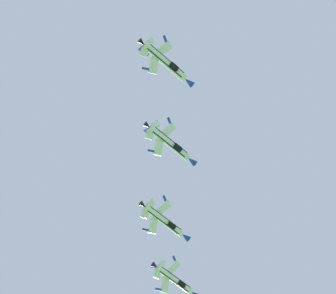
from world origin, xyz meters
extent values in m
cylinder|color=white|center=(33.56, 98.03, 141.59)|extent=(11.62, 6.55, 1.70)
cube|color=black|center=(33.70, 97.72, 141.28)|extent=(9.69, 5.37, 1.33)
cone|color=#1938A8|center=(40.06, 101.01, 141.59)|extent=(2.83, 2.42, 1.56)
cone|color=black|center=(27.42, 95.21, 141.59)|extent=(2.02, 1.90, 1.36)
ellipsoid|color=#192333|center=(35.76, 99.55, 142.03)|extent=(3.56, 2.75, 1.55)
cube|color=black|center=(35.77, 98.39, 141.04)|extent=(2.57, 2.16, 1.38)
cube|color=white|center=(31.28, 98.87, 139.63)|extent=(2.07, 3.11, 3.21)
cube|color=#1938A8|center=(29.67, 99.71, 138.09)|extent=(1.63, 0.65, 0.57)
cube|color=white|center=(32.77, 95.64, 143.45)|extent=(3.54, 3.34, 3.21)
cube|color=#1938A8|center=(32.35, 93.87, 144.98)|extent=(1.41, 1.61, 0.57)
cube|color=white|center=(28.49, 96.84, 140.48)|extent=(1.77, 1.69, 1.72)
cube|color=white|center=(29.36, 94.95, 142.71)|extent=(2.34, 2.35, 1.72)
cube|color=#1938A8|center=(28.64, 97.23, 142.83)|extent=(3.21, 2.94, 1.92)
cylinder|color=white|center=(25.30, 79.83, 139.00)|extent=(11.62, 6.55, 1.70)
cube|color=black|center=(25.43, 79.54, 138.65)|extent=(9.72, 5.43, 1.26)
cone|color=#1938A8|center=(31.80, 82.81, 139.00)|extent=(2.83, 2.42, 1.56)
cone|color=black|center=(19.17, 77.01, 139.00)|extent=(2.02, 1.90, 1.36)
ellipsoid|color=#192333|center=(27.53, 81.31, 139.48)|extent=(3.56, 2.75, 1.55)
cube|color=black|center=(27.49, 80.24, 138.40)|extent=(2.58, 2.17, 1.36)
cube|color=white|center=(22.95, 80.83, 137.21)|extent=(2.09, 3.38, 2.94)
cube|color=#1938A8|center=(21.28, 81.80, 135.81)|extent=(1.63, 0.67, 0.55)
cube|color=white|center=(24.58, 77.28, 140.67)|extent=(3.76, 3.50, 2.94)
cube|color=#1938A8|center=(24.22, 75.39, 142.07)|extent=(1.43, 1.62, 0.55)
cube|color=white|center=(20.19, 78.74, 137.99)|extent=(1.78, 1.83, 1.58)
cube|color=white|center=(21.14, 76.66, 140.02)|extent=(2.44, 2.44, 1.58)
cube|color=#1938A8|center=(20.44, 78.92, 140.36)|extent=(3.15, 2.79, 2.08)
cylinder|color=white|center=(20.73, 59.76, 140.40)|extent=(11.62, 6.55, 1.70)
cube|color=black|center=(20.88, 59.45, 140.08)|extent=(9.70, 5.37, 1.33)
cone|color=#1938A8|center=(27.23, 62.74, 140.40)|extent=(2.83, 2.42, 1.56)
cone|color=black|center=(14.60, 56.94, 140.40)|extent=(2.02, 1.90, 1.36)
ellipsoid|color=#192333|center=(22.94, 61.28, 140.83)|extent=(3.56, 2.75, 1.55)
cube|color=black|center=(22.94, 60.12, 139.85)|extent=(2.57, 2.16, 1.38)
cube|color=white|center=(18.45, 60.61, 138.44)|extent=(2.07, 3.13, 3.20)
cube|color=#1938A8|center=(16.84, 61.45, 136.90)|extent=(1.63, 0.65, 0.57)
cube|color=white|center=(19.94, 57.36, 142.24)|extent=(3.55, 3.34, 3.20)
cube|color=#1938A8|center=(19.53, 55.59, 143.77)|extent=(1.41, 1.61, 0.57)
cube|color=white|center=(15.66, 58.58, 139.29)|extent=(1.77, 1.70, 1.71)
cube|color=white|center=(16.53, 56.68, 141.51)|extent=(2.35, 2.35, 1.71)
cube|color=#1938A8|center=(15.82, 58.95, 141.64)|extent=(3.21, 2.93, 1.92)
cylinder|color=white|center=(14.16, 40.97, 140.69)|extent=(11.62, 6.55, 1.70)
cube|color=black|center=(14.30, 40.67, 140.36)|extent=(9.70, 5.38, 1.32)
cone|color=#1938A8|center=(20.66, 43.95, 140.69)|extent=(2.83, 2.42, 1.56)
cone|color=black|center=(8.02, 38.16, 140.69)|extent=(2.02, 1.90, 1.36)
ellipsoid|color=#192333|center=(16.37, 42.49, 141.13)|extent=(3.56, 2.75, 1.56)
cube|color=black|center=(16.36, 41.35, 140.13)|extent=(2.57, 2.16, 1.37)
cube|color=white|center=(11.87, 41.85, 138.75)|extent=(2.08, 3.17, 3.16)
cube|color=#1938A8|center=(10.25, 42.71, 137.24)|extent=(1.63, 0.65, 0.57)
cube|color=white|center=(13.38, 38.55, 142.51)|extent=(3.59, 3.37, 3.16)
cube|color=#1938A8|center=(12.97, 36.76, 144.02)|extent=(1.41, 1.61, 0.57)
cube|color=white|center=(9.08, 39.81, 139.59)|extent=(1.77, 1.72, 1.69)
cube|color=white|center=(9.97, 37.88, 141.78)|extent=(2.36, 2.36, 1.69)
cube|color=#1938A8|center=(9.25, 40.15, 141.94)|extent=(3.20, 2.91, 1.95)
camera|label=1|loc=(2.61, -0.45, 1.48)|focal=68.82mm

